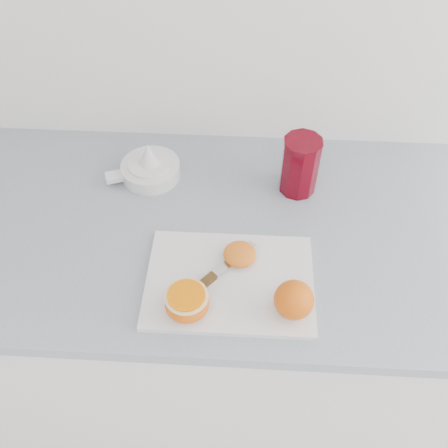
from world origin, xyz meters
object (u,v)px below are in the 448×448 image
object	(u,v)px
counter	(208,324)
citrus_juicer	(150,167)
half_orange	(187,302)
red_tumbler	(300,167)
cutting_board	(230,281)

from	to	relation	value
counter	citrus_juicer	bearing A→B (deg)	134.02
counter	half_orange	bearing A→B (deg)	-92.33
counter	red_tumbler	world-z (taller)	red_tumbler
cutting_board	citrus_juicer	world-z (taller)	citrus_juicer
counter	citrus_juicer	xyz separation A→B (m)	(-0.14, 0.14, 0.47)
half_orange	counter	bearing A→B (deg)	87.67
counter	red_tumbler	xyz separation A→B (m)	(0.21, 0.12, 0.51)
cutting_board	red_tumbler	bearing A→B (deg)	62.64
cutting_board	citrus_juicer	xyz separation A→B (m)	(-0.20, 0.30, 0.02)
counter	citrus_juicer	distance (m)	0.51
citrus_juicer	red_tumbler	size ratio (longest dim) A/B	1.24
half_orange	red_tumbler	xyz separation A→B (m)	(0.22, 0.35, 0.03)
counter	cutting_board	xyz separation A→B (m)	(0.07, -0.16, 0.45)
citrus_juicer	red_tumbler	world-z (taller)	red_tumbler
cutting_board	red_tumbler	world-z (taller)	red_tumbler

